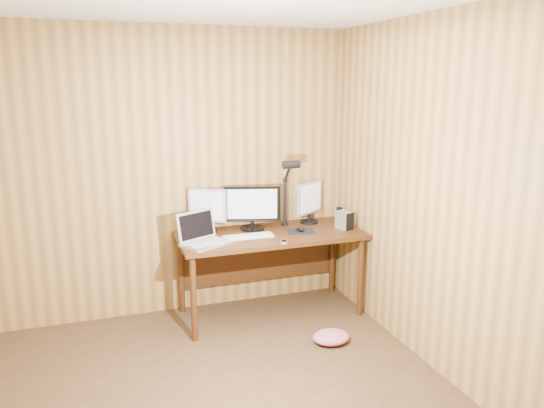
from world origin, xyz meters
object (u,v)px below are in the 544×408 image
desk_lamp (288,183)px  laptop (202,236)px  monitor_right (309,201)px  mouse (300,229)px  monitor_center (252,208)px  keyboard (248,236)px  desk (268,244)px  speaker (339,214)px  hard_drive (344,220)px  monitor_left (207,209)px  phone (284,241)px

desk_lamp → laptop: bearing=-165.8°
monitor_right → laptop: size_ratio=0.87×
laptop → mouse: (0.89, 0.07, -0.04)m
monitor_center → keyboard: size_ratio=1.13×
desk → keyboard: 0.29m
monitor_right → speaker: size_ratio=3.03×
monitor_center → hard_drive: 0.83m
desk → keyboard: (-0.22, -0.14, 0.13)m
speaker → monitor_center: bearing=-178.3°
desk → laptop: bearing=-163.7°
monitor_left → laptop: (-0.12, -0.32, -0.14)m
hard_drive → monitor_right: bearing=107.9°
monitor_left → keyboard: bearing=-13.8°
phone → desk_lamp: desk_lamp is taller
monitor_center → keyboard: bearing=-99.4°
monitor_left → phone: (0.52, -0.51, -0.20)m
hard_drive → desk_lamp: 0.60m
desk → monitor_left: bearing=164.3°
monitor_left → keyboard: monitor_left is taller
desk → hard_drive: (0.67, -0.16, 0.20)m
desk → hard_drive: size_ratio=9.53×
monitor_right → hard_drive: bearing=-84.1°
monitor_left → desk_lamp: bearing=23.0°
monitor_left → speaker: size_ratio=2.99×
monitor_left → phone: monitor_left is taller
laptop → speaker: (1.38, 0.30, 0.00)m
monitor_left → hard_drive: size_ratio=2.29×
speaker → keyboard: bearing=-165.3°
phone → laptop: bearing=-176.5°
monitor_center → speaker: 0.88m
hard_drive → desk_lamp: bearing=137.2°
speaker → hard_drive: bearing=-106.7°
desk → mouse: mouse is taller
mouse → phone: 0.36m
speaker → desk: bearing=-171.3°
laptop → speaker: size_ratio=3.48×
monitor_left → laptop: size_ratio=0.86×
monitor_center → laptop: (-0.51, -0.27, -0.14)m
phone → desk: bearing=112.6°
monitor_right → mouse: (-0.19, -0.24, -0.19)m
monitor_center → mouse: bearing=-12.4°
monitor_right → speaker: (0.30, -0.01, -0.14)m
hard_drive → speaker: (0.08, 0.27, -0.01)m
mouse → desk_lamp: 0.42m
desk → laptop: size_ratio=3.58×
monitor_left → desk_lamp: size_ratio=0.58×
desk_lamp → monitor_center: bearing=170.7°
phone → mouse: bearing=65.3°
desk → hard_drive: bearing=-13.0°
laptop → phone: bearing=-42.5°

